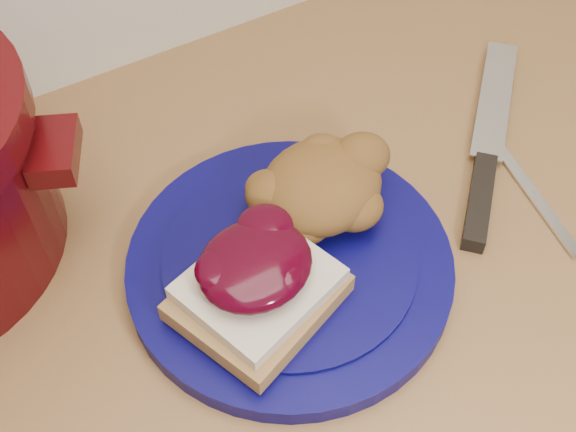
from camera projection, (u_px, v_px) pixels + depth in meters
plate at (290, 265)px, 0.63m from camera, size 0.35×0.35×0.02m
sandwich at (257, 282)px, 0.57m from camera, size 0.15×0.14×0.06m
stuffing_mound at (321, 186)px, 0.63m from camera, size 0.14×0.13×0.06m
chef_knife at (484, 171)px, 0.70m from camera, size 0.23×0.22×0.02m
butter_knife at (533, 194)px, 0.69m from camera, size 0.04×0.15×0.00m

